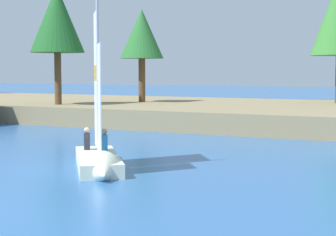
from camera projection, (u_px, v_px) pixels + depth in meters
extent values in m
cube|color=#897A56|center=(255.00, 114.00, 34.31)|extent=(80.00, 14.71, 1.08)
cylinder|color=brown|center=(58.00, 79.00, 34.43)|extent=(0.41, 0.41, 3.14)
cone|color=#1E5B23|center=(57.00, 19.00, 34.13)|extent=(3.26, 3.26, 4.00)
cylinder|color=brown|center=(142.00, 80.00, 37.16)|extent=(0.44, 0.44, 2.84)
cone|color=#286B2D|center=(142.00, 34.00, 36.91)|extent=(2.83, 2.83, 3.18)
cube|color=silver|center=(98.00, 161.00, 18.41)|extent=(3.63, 4.21, 0.43)
cone|color=silver|center=(103.00, 173.00, 16.30)|extent=(1.57, 1.56, 1.16)
cylinder|color=#B7B7BC|center=(98.00, 71.00, 17.74)|extent=(0.08, 0.08, 5.37)
cube|color=white|center=(96.00, 79.00, 18.55)|extent=(1.01, 1.31, 4.36)
cube|color=orange|center=(96.00, 73.00, 18.54)|extent=(0.91, 1.18, 0.52)
cube|color=white|center=(99.00, 99.00, 17.17)|extent=(0.69, 0.90, 3.32)
cylinder|color=#B7B7BC|center=(97.00, 146.00, 18.74)|extent=(1.03, 1.32, 0.06)
cube|color=#26262D|center=(87.00, 141.00, 19.51)|extent=(0.33, 0.34, 0.56)
sphere|color=tan|center=(87.00, 130.00, 19.47)|extent=(0.20, 0.20, 0.20)
cube|color=#338CCC|center=(104.00, 143.00, 19.24)|extent=(0.33, 0.34, 0.55)
sphere|color=tan|center=(104.00, 131.00, 19.21)|extent=(0.20, 0.20, 0.20)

